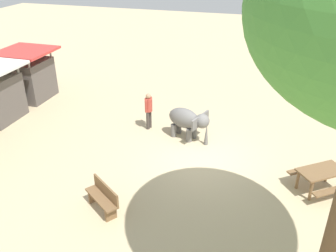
# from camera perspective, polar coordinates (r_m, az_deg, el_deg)

# --- Properties ---
(ground_plane) EXTENTS (60.00, 60.00, 0.00)m
(ground_plane) POSITION_cam_1_polar(r_m,az_deg,el_deg) (13.73, 5.30, -5.14)
(ground_plane) COLOR tan
(elephant) EXTENTS (1.39, 1.87, 1.29)m
(elephant) POSITION_cam_1_polar(r_m,az_deg,el_deg) (14.67, 3.16, 0.88)
(elephant) COLOR slate
(elephant) RESTS_ON ground_plane
(person_handler) EXTENTS (0.50, 0.32, 1.62)m
(person_handler) POSITION_cam_1_polar(r_m,az_deg,el_deg) (15.44, -3.07, 2.80)
(person_handler) COLOR #3F3833
(person_handler) RESTS_ON ground_plane
(wooden_bench) EXTENTS (1.14, 1.37, 0.88)m
(wooden_bench) POSITION_cam_1_polar(r_m,az_deg,el_deg) (11.24, -10.17, -10.93)
(wooden_bench) COLOR brown
(wooden_bench) RESTS_ON ground_plane
(picnic_table_near) EXTENTS (2.08, 2.09, 0.78)m
(picnic_table_near) POSITION_cam_1_polar(r_m,az_deg,el_deg) (12.75, 22.92, -7.15)
(picnic_table_near) COLOR brown
(picnic_table_near) RESTS_ON ground_plane
(market_stall_red) EXTENTS (2.50, 2.50, 2.52)m
(market_stall_red) POSITION_cam_1_polar(r_m,az_deg,el_deg) (19.78, -20.98, 7.23)
(market_stall_red) COLOR #59514C
(market_stall_red) RESTS_ON ground_plane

